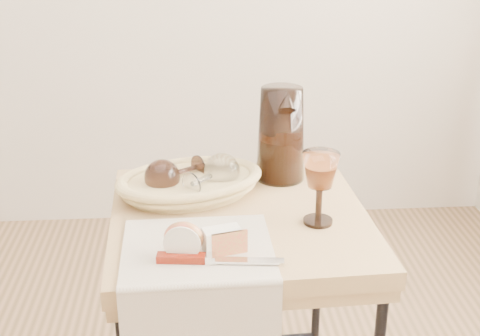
{
  "coord_description": "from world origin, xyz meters",
  "views": [
    {
      "loc": [
        0.44,
        -0.99,
        1.41
      ],
      "look_at": [
        0.53,
        0.31,
        0.86
      ],
      "focal_mm": 48.81,
      "sensor_mm": 36.0,
      "label": 1
    }
  ],
  "objects_px": {
    "table_knife": "(215,258)",
    "pitcher": "(281,134)",
    "goblet_lying_a": "(178,172)",
    "wine_goblet": "(320,188)",
    "bread_basket": "(190,185)",
    "tea_towel": "(198,249)",
    "goblet_lying_b": "(209,176)",
    "apple_half": "(184,238)"
  },
  "relations": [
    {
      "from": "table_knife",
      "to": "pitcher",
      "type": "bearing_deg",
      "value": 72.93
    },
    {
      "from": "goblet_lying_a",
      "to": "wine_goblet",
      "type": "distance_m",
      "value": 0.36
    },
    {
      "from": "wine_goblet",
      "to": "bread_basket",
      "type": "bearing_deg",
      "value": 149.74
    },
    {
      "from": "wine_goblet",
      "to": "tea_towel",
      "type": "bearing_deg",
      "value": -158.63
    },
    {
      "from": "bread_basket",
      "to": "goblet_lying_a",
      "type": "height_order",
      "value": "goblet_lying_a"
    },
    {
      "from": "goblet_lying_b",
      "to": "table_knife",
      "type": "bearing_deg",
      "value": -134.83
    },
    {
      "from": "tea_towel",
      "to": "wine_goblet",
      "type": "xyz_separation_m",
      "value": [
        0.27,
        0.1,
        0.08
      ]
    },
    {
      "from": "tea_towel",
      "to": "pitcher",
      "type": "xyz_separation_m",
      "value": [
        0.22,
        0.36,
        0.12
      ]
    },
    {
      "from": "tea_towel",
      "to": "wine_goblet",
      "type": "height_order",
      "value": "wine_goblet"
    },
    {
      "from": "goblet_lying_b",
      "to": "table_knife",
      "type": "distance_m",
      "value": 0.31
    },
    {
      "from": "bread_basket",
      "to": "apple_half",
      "type": "height_order",
      "value": "apple_half"
    },
    {
      "from": "pitcher",
      "to": "apple_half",
      "type": "relative_size",
      "value": 3.49
    },
    {
      "from": "goblet_lying_b",
      "to": "apple_half",
      "type": "height_order",
      "value": "goblet_lying_b"
    },
    {
      "from": "apple_half",
      "to": "goblet_lying_b",
      "type": "bearing_deg",
      "value": 85.86
    },
    {
      "from": "bread_basket",
      "to": "pitcher",
      "type": "xyz_separation_m",
      "value": [
        0.23,
        0.09,
        0.09
      ]
    },
    {
      "from": "wine_goblet",
      "to": "goblet_lying_a",
      "type": "bearing_deg",
      "value": 150.06
    },
    {
      "from": "bread_basket",
      "to": "goblet_lying_b",
      "type": "xyz_separation_m",
      "value": [
        0.05,
        -0.02,
        0.03
      ]
    },
    {
      "from": "tea_towel",
      "to": "table_knife",
      "type": "distance_m",
      "value": 0.07
    },
    {
      "from": "tea_towel",
      "to": "apple_half",
      "type": "relative_size",
      "value": 3.86
    },
    {
      "from": "goblet_lying_b",
      "to": "wine_goblet",
      "type": "distance_m",
      "value": 0.28
    },
    {
      "from": "apple_half",
      "to": "wine_goblet",
      "type": "bearing_deg",
      "value": 31.57
    },
    {
      "from": "goblet_lying_a",
      "to": "pitcher",
      "type": "height_order",
      "value": "pitcher"
    },
    {
      "from": "bread_basket",
      "to": "goblet_lying_a",
      "type": "distance_m",
      "value": 0.04
    },
    {
      "from": "wine_goblet",
      "to": "apple_half",
      "type": "distance_m",
      "value": 0.32
    },
    {
      "from": "bread_basket",
      "to": "wine_goblet",
      "type": "relative_size",
      "value": 1.89
    },
    {
      "from": "tea_towel",
      "to": "goblet_lying_b",
      "type": "relative_size",
      "value": 2.15
    },
    {
      "from": "goblet_lying_b",
      "to": "pitcher",
      "type": "xyz_separation_m",
      "value": [
        0.18,
        0.11,
        0.06
      ]
    },
    {
      "from": "tea_towel",
      "to": "bread_basket",
      "type": "xyz_separation_m",
      "value": [
        -0.01,
        0.27,
        0.02
      ]
    },
    {
      "from": "tea_towel",
      "to": "table_knife",
      "type": "height_order",
      "value": "table_knife"
    },
    {
      "from": "tea_towel",
      "to": "pitcher",
      "type": "distance_m",
      "value": 0.43
    },
    {
      "from": "bread_basket",
      "to": "apple_half",
      "type": "relative_size",
      "value": 3.98
    },
    {
      "from": "bread_basket",
      "to": "wine_goblet",
      "type": "xyz_separation_m",
      "value": [
        0.28,
        -0.16,
        0.06
      ]
    },
    {
      "from": "wine_goblet",
      "to": "apple_half",
      "type": "xyz_separation_m",
      "value": [
        -0.29,
        -0.13,
        -0.04
      ]
    },
    {
      "from": "bread_basket",
      "to": "goblet_lying_a",
      "type": "relative_size",
      "value": 2.28
    },
    {
      "from": "bread_basket",
      "to": "wine_goblet",
      "type": "height_order",
      "value": "wine_goblet"
    },
    {
      "from": "apple_half",
      "to": "table_knife",
      "type": "distance_m",
      "value": 0.07
    },
    {
      "from": "goblet_lying_a",
      "to": "apple_half",
      "type": "height_order",
      "value": "goblet_lying_a"
    },
    {
      "from": "bread_basket",
      "to": "pitcher",
      "type": "bearing_deg",
      "value": 4.28
    },
    {
      "from": "tea_towel",
      "to": "goblet_lying_b",
      "type": "height_order",
      "value": "goblet_lying_b"
    },
    {
      "from": "tea_towel",
      "to": "wine_goblet",
      "type": "distance_m",
      "value": 0.3
    },
    {
      "from": "table_knife",
      "to": "goblet_lying_b",
      "type": "bearing_deg",
      "value": 96.71
    },
    {
      "from": "wine_goblet",
      "to": "table_knife",
      "type": "height_order",
      "value": "wine_goblet"
    }
  ]
}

